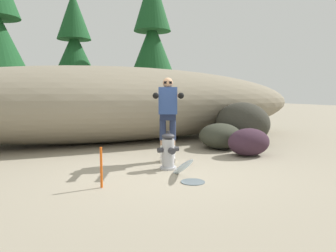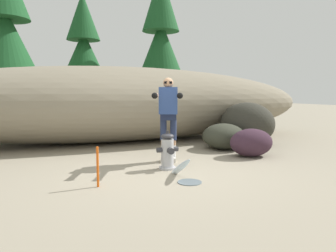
# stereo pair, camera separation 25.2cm
# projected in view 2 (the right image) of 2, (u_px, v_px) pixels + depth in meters

# --- Properties ---
(ground_plane) EXTENTS (56.00, 56.00, 0.04)m
(ground_plane) POSITION_uv_depth(u_px,v_px,m) (161.00, 171.00, 5.70)
(ground_plane) COLOR gray
(dirt_embankment) EXTENTS (12.33, 3.20, 2.11)m
(dirt_embankment) POSITION_uv_depth(u_px,v_px,m) (117.00, 104.00, 8.99)
(dirt_embankment) COLOR gray
(dirt_embankment) RESTS_ON ground_plane
(fire_hydrant) EXTENTS (0.40, 0.35, 0.70)m
(fire_hydrant) POSITION_uv_depth(u_px,v_px,m) (168.00, 152.00, 5.74)
(fire_hydrant) COLOR #B2B2B7
(fire_hydrant) RESTS_ON ground_plane
(hydrant_water_jet) EXTENTS (0.37, 1.00, 0.53)m
(hydrant_water_jet) POSITION_uv_depth(u_px,v_px,m) (181.00, 170.00, 5.19)
(hydrant_water_jet) COLOR silver
(hydrant_water_jet) RESTS_ON ground_plane
(utility_worker) EXTENTS (0.74, 1.04, 1.67)m
(utility_worker) POSITION_uv_depth(u_px,v_px,m) (168.00, 109.00, 6.21)
(utility_worker) COLOR beige
(utility_worker) RESTS_ON ground_plane
(boulder_large) EXTENTS (0.99, 0.76, 0.61)m
(boulder_large) POSITION_uv_depth(u_px,v_px,m) (251.00, 143.00, 6.87)
(boulder_large) COLOR #37222F
(boulder_large) RESTS_ON ground_plane
(boulder_mid) EXTENTS (1.58, 1.79, 1.12)m
(boulder_mid) POSITION_uv_depth(u_px,v_px,m) (247.00, 124.00, 8.40)
(boulder_mid) COLOR #313028
(boulder_mid) RESTS_ON ground_plane
(boulder_small) EXTENTS (1.12, 1.15, 0.63)m
(boulder_small) POSITION_uv_depth(u_px,v_px,m) (224.00, 136.00, 7.77)
(boulder_small) COLOR #323529
(boulder_small) RESTS_ON ground_plane
(pine_tree_far_left) EXTENTS (2.85, 2.85, 6.76)m
(pine_tree_far_left) POSITION_uv_depth(u_px,v_px,m) (5.00, 32.00, 11.79)
(pine_tree_far_left) COLOR #47331E
(pine_tree_far_left) RESTS_ON ground_plane
(pine_tree_left) EXTENTS (2.34, 2.34, 5.93)m
(pine_tree_left) POSITION_uv_depth(u_px,v_px,m) (84.00, 48.00, 14.60)
(pine_tree_left) COLOR #47331E
(pine_tree_left) RESTS_ON ground_plane
(pine_tree_center) EXTENTS (2.72, 2.72, 7.12)m
(pine_tree_center) POSITION_uv_depth(u_px,v_px,m) (161.00, 42.00, 15.11)
(pine_tree_center) COLOR #47331E
(pine_tree_center) RESTS_ON ground_plane
(survey_stake) EXTENTS (0.04, 0.04, 0.60)m
(survey_stake) POSITION_uv_depth(u_px,v_px,m) (98.00, 167.00, 4.64)
(survey_stake) COLOR #E55914
(survey_stake) RESTS_ON ground_plane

